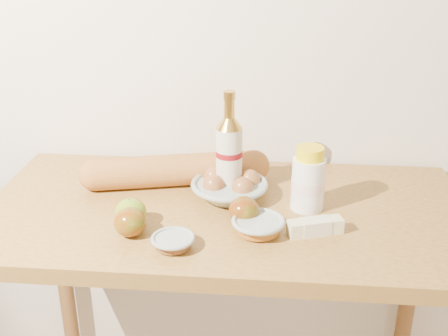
{
  "coord_description": "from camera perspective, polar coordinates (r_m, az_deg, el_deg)",
  "views": [
    {
      "loc": [
        0.11,
        -0.05,
        1.55
      ],
      "look_at": [
        0.0,
        1.15,
        1.02
      ],
      "focal_mm": 45.0,
      "sensor_mm": 36.0,
      "label": 1
    }
  ],
  "objects": [
    {
      "name": "cream_bottle",
      "position": [
        1.37,
        8.55,
        -1.25
      ],
      "size": [
        0.11,
        0.11,
        0.16
      ],
      "rotation": [
        0.0,
        0.0,
        0.41
      ],
      "color": "white",
      "rests_on": "table"
    },
    {
      "name": "apple_redgreen_right",
      "position": [
        1.31,
        2.05,
        -4.33
      ],
      "size": [
        0.09,
        0.09,
        0.07
      ],
      "rotation": [
        0.0,
        0.0,
        -0.3
      ],
      "color": "maroon",
      "rests_on": "table"
    },
    {
      "name": "apple_redgreen_front",
      "position": [
        1.28,
        -9.51,
        -5.44
      ],
      "size": [
        0.09,
        0.09,
        0.07
      ],
      "rotation": [
        0.0,
        0.0,
        -0.21
      ],
      "color": "#931008",
      "rests_on": "table"
    },
    {
      "name": "apple_yellowgreen",
      "position": [
        1.32,
        -9.47,
        -4.49
      ],
      "size": [
        0.08,
        0.08,
        0.07
      ],
      "rotation": [
        0.0,
        0.0,
        -0.13
      ],
      "color": "#9D9A1F",
      "rests_on": "table"
    },
    {
      "name": "syrup_bowl",
      "position": [
        1.28,
        3.49,
        -5.85
      ],
      "size": [
        0.16,
        0.16,
        0.04
      ],
      "rotation": [
        0.0,
        0.0,
        0.41
      ],
      "color": "#9AA8A1",
      "rests_on": "table"
    },
    {
      "name": "table",
      "position": [
        1.45,
        0.11,
        -8.32
      ],
      "size": [
        1.2,
        0.6,
        0.9
      ],
      "color": "#AC7D37",
      "rests_on": "ground"
    },
    {
      "name": "egg_bowl",
      "position": [
        1.43,
        0.58,
        -1.94
      ],
      "size": [
        0.22,
        0.22,
        0.07
      ],
      "rotation": [
        0.0,
        0.0,
        -0.11
      ],
      "color": "#93A09B",
      "rests_on": "table"
    },
    {
      "name": "baguette",
      "position": [
        1.5,
        -4.92,
        -0.22
      ],
      "size": [
        0.51,
        0.2,
        0.08
      ],
      "rotation": [
        0.0,
        0.0,
        0.23
      ],
      "color": "#C17D3A",
      "rests_on": "table"
    },
    {
      "name": "butter_stick",
      "position": [
        1.29,
        9.24,
        -5.92
      ],
      "size": [
        0.13,
        0.07,
        0.04
      ],
      "rotation": [
        0.0,
        0.0,
        0.32
      ],
      "color": "beige",
      "rests_on": "table"
    },
    {
      "name": "sugar_bowl",
      "position": [
        1.23,
        -5.2,
        -7.46
      ],
      "size": [
        0.11,
        0.11,
        0.03
      ],
      "rotation": [
        0.0,
        0.0,
        -0.18
      ],
      "color": "#909D97",
      "rests_on": "table"
    },
    {
      "name": "bourbon_bottle",
      "position": [
        1.41,
        0.52,
        1.44
      ],
      "size": [
        0.09,
        0.09,
        0.28
      ],
      "rotation": [
        0.0,
        0.0,
        -0.37
      ],
      "color": "beige",
      "rests_on": "table"
    },
    {
      "name": "back_wall",
      "position": [
        1.58,
        1.23,
        14.7
      ],
      "size": [
        3.5,
        0.02,
        2.6
      ],
      "primitive_type": "cube",
      "color": "beige",
      "rests_on": "ground"
    }
  ]
}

